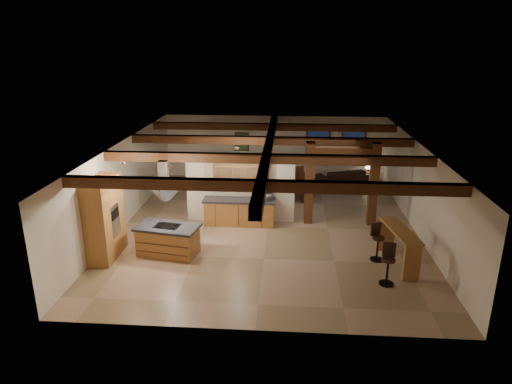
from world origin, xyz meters
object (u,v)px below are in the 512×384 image
kitchen_island (168,240)px  bar_counter (399,241)px  sofa (343,177)px  dining_table (286,190)px

kitchen_island → bar_counter: bar_counter is taller
sofa → bar_counter: bar_counter is taller
dining_table → bar_counter: bearing=-41.0°
dining_table → sofa: 3.24m
dining_table → sofa: (2.53, 2.02, 0.01)m
kitchen_island → dining_table: kitchen_island is taller
bar_counter → dining_table: bearing=120.0°
kitchen_island → sofa: 9.62m
kitchen_island → dining_table: bearing=57.5°
kitchen_island → bar_counter: size_ratio=0.94×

